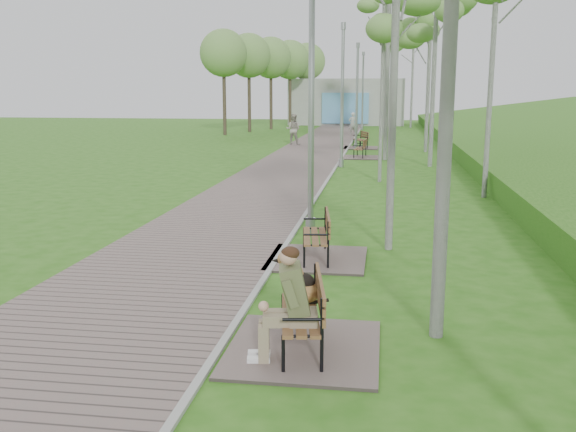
# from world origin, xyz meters

# --- Properties ---
(ground) EXTENTS (120.00, 120.00, 0.00)m
(ground) POSITION_xyz_m (0.00, 0.00, 0.00)
(ground) COLOR #296213
(ground) RESTS_ON ground
(walkway) EXTENTS (3.50, 67.00, 0.04)m
(walkway) POSITION_xyz_m (-1.75, 21.50, 0.02)
(walkway) COLOR #72625C
(walkway) RESTS_ON ground
(kerb) EXTENTS (0.10, 67.00, 0.05)m
(kerb) POSITION_xyz_m (0.00, 21.50, 0.03)
(kerb) COLOR #999993
(kerb) RESTS_ON ground
(building_north) EXTENTS (10.00, 5.20, 4.00)m
(building_north) POSITION_xyz_m (-1.50, 50.97, 1.99)
(building_north) COLOR #9E9E99
(building_north) RESTS_ON ground
(bench_main) EXTENTS (1.81, 2.01, 1.58)m
(bench_main) POSITION_xyz_m (0.91, -0.16, 0.44)
(bench_main) COLOR #72625C
(bench_main) RESTS_ON ground
(bench_second) EXTENTS (1.77, 1.97, 1.09)m
(bench_second) POSITION_xyz_m (0.70, 4.07, 0.20)
(bench_second) COLOR #72625C
(bench_second) RESTS_ON ground
(bench_third) EXTENTS (1.71, 1.90, 1.05)m
(bench_third) POSITION_xyz_m (0.81, 22.23, 0.19)
(bench_third) COLOR #72625C
(bench_third) RESTS_ON ground
(bench_far) EXTENTS (1.79, 1.99, 1.10)m
(bench_far) POSITION_xyz_m (0.63, 27.17, 0.20)
(bench_far) COLOR #72625C
(bench_far) RESTS_ON ground
(lamp_post_near) EXTENTS (0.22, 0.22, 5.59)m
(lamp_post_near) POSITION_xyz_m (0.34, 6.35, 2.61)
(lamp_post_near) COLOR #979A9F
(lamp_post_near) RESTS_ON ground
(lamp_post_second) EXTENTS (0.22, 0.22, 5.65)m
(lamp_post_second) POSITION_xyz_m (0.19, 18.54, 2.64)
(lamp_post_second) COLOR #979A9F
(lamp_post_second) RESTS_ON ground
(lamp_post_third) EXTENTS (0.21, 0.21, 5.42)m
(lamp_post_third) POSITION_xyz_m (0.44, 26.30, 2.53)
(lamp_post_third) COLOR #979A9F
(lamp_post_third) RESTS_ON ground
(lamp_post_far) EXTENTS (0.23, 0.23, 5.92)m
(lamp_post_far) POSITION_xyz_m (0.14, 43.29, 2.76)
(lamp_post_far) COLOR #979A9F
(lamp_post_far) RESTS_ON ground
(pedestrian_near) EXTENTS (0.66, 0.56, 1.54)m
(pedestrian_near) POSITION_xyz_m (-0.30, 37.33, 0.77)
(pedestrian_near) COLOR silver
(pedestrian_near) RESTS_ON ground
(pedestrian_far) EXTENTS (0.91, 0.74, 1.74)m
(pedestrian_far) POSITION_xyz_m (-3.20, 28.62, 0.87)
(pedestrian_far) COLOR #A0998B
(pedestrian_far) RESTS_ON ground
(birch_far_b) EXTENTS (2.39, 2.39, 7.87)m
(birch_far_b) POSITION_xyz_m (3.96, 25.57, 6.18)
(birch_far_b) COLOR silver
(birch_far_b) RESTS_ON ground
(birch_distant_a) EXTENTS (2.59, 2.59, 9.46)m
(birch_distant_a) POSITION_xyz_m (1.81, 37.06, 7.43)
(birch_distant_a) COLOR silver
(birch_distant_a) RESTS_ON ground
(birch_distant_b) EXTENTS (2.42, 2.42, 9.56)m
(birch_distant_b) POSITION_xyz_m (3.99, 46.47, 7.51)
(birch_distant_b) COLOR silver
(birch_distant_b) RESTS_ON ground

